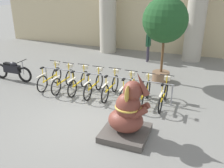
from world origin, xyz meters
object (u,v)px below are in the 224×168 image
object	(u,v)px
bicycle_4	(111,86)
bicycle_1	(64,80)
bicycle_5	(127,90)
bicycle_6	(145,92)
bicycle_7	(164,95)
person_pedestrian	(148,42)
bicycle_0	(50,78)
elephant_statue	(128,115)
motorcycle	(12,70)
bicycle_2	(79,82)
potted_tree	(165,22)
bicycle_3	(94,84)

from	to	relation	value
bicycle_4	bicycle_1	bearing A→B (deg)	-178.01
bicycle_5	bicycle_6	bearing A→B (deg)	-1.68
bicycle_7	person_pedestrian	world-z (taller)	person_pedestrian
bicycle_0	elephant_statue	xyz separation A→B (m)	(3.87, -2.14, 0.25)
motorcycle	elephant_statue	bearing A→B (deg)	-20.78
bicycle_1	motorcycle	world-z (taller)	bicycle_1
bicycle_2	bicycle_6	distance (m)	2.55
bicycle_0	potted_tree	bearing A→B (deg)	29.02
bicycle_6	elephant_statue	world-z (taller)	elephant_statue
bicycle_6	bicycle_7	size ratio (longest dim) A/B	1.00
motorcycle	person_pedestrian	distance (m)	6.63
bicycle_7	potted_tree	world-z (taller)	potted_tree
bicycle_0	bicycle_1	world-z (taller)	same
bicycle_2	bicycle_7	size ratio (longest dim) A/B	1.00
bicycle_5	elephant_statue	xyz separation A→B (m)	(0.69, -2.12, 0.25)
bicycle_5	elephant_statue	size ratio (longest dim) A/B	0.87
bicycle_0	bicycle_2	distance (m)	1.27
bicycle_1	elephant_statue	world-z (taller)	elephant_statue
bicycle_3	bicycle_4	bearing A→B (deg)	4.15
bicycle_0	bicycle_2	bearing A→B (deg)	0.56
bicycle_5	motorcycle	size ratio (longest dim) A/B	0.86
person_pedestrian	bicycle_1	bearing A→B (deg)	-114.34
bicycle_3	potted_tree	distance (m)	3.64
bicycle_6	potted_tree	size ratio (longest dim) A/B	0.49
elephant_statue	person_pedestrian	world-z (taller)	elephant_statue
bicycle_1	bicycle_7	distance (m)	3.82
bicycle_5	person_pedestrian	bearing A→B (deg)	94.84
bicycle_1	bicycle_4	distance (m)	1.91
bicycle_6	elephant_statue	size ratio (longest dim) A/B	0.87
bicycle_0	bicycle_4	bearing A→B (deg)	0.54
elephant_statue	motorcycle	world-z (taller)	elephant_statue
potted_tree	bicycle_2	bearing A→B (deg)	-140.85
bicycle_7	bicycle_4	bearing A→B (deg)	178.80
bicycle_4	bicycle_6	bearing A→B (deg)	-2.85
bicycle_0	bicycle_5	size ratio (longest dim) A/B	1.00
bicycle_0	bicycle_6	xyz separation A→B (m)	(3.82, -0.04, 0.00)
motorcycle	bicycle_7	bearing A→B (deg)	-0.52
bicycle_3	bicycle_7	xyz separation A→B (m)	(2.55, 0.01, 0.00)
bicycle_3	bicycle_1	bearing A→B (deg)	-179.10
bicycle_4	motorcycle	size ratio (longest dim) A/B	0.86
motorcycle	person_pedestrian	bearing A→B (deg)	44.97
bicycle_1	bicycle_5	size ratio (longest dim) A/B	1.00
bicycle_7	person_pedestrian	bearing A→B (deg)	109.52
bicycle_5	potted_tree	distance (m)	3.11
motorcycle	person_pedestrian	world-z (taller)	person_pedestrian
bicycle_5	potted_tree	size ratio (longest dim) A/B	0.49
bicycle_7	motorcycle	distance (m)	6.35
bicycle_0	motorcycle	distance (m)	1.89
bicycle_3	bicycle_5	world-z (taller)	same
elephant_statue	bicycle_5	bearing A→B (deg)	107.91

